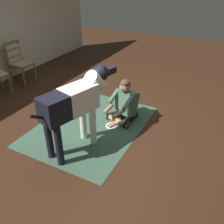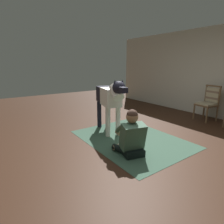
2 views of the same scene
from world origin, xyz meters
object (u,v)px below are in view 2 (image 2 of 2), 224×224
object	(u,v)px
dining_chair_left_of_pair	(209,101)
hot_dog_on_plate	(123,144)
large_dog	(110,98)
person_sitting_on_floor	(131,136)

from	to	relation	value
dining_chair_left_of_pair	hot_dog_on_plate	world-z (taller)	dining_chair_left_of_pair
dining_chair_left_of_pair	large_dog	bearing A→B (deg)	-105.03
dining_chair_left_of_pair	person_sitting_on_floor	bearing A→B (deg)	-84.15
dining_chair_left_of_pair	person_sitting_on_floor	world-z (taller)	dining_chair_left_of_pair
person_sitting_on_floor	large_dog	distance (m)	1.22
dining_chair_left_of_pair	large_dog	size ratio (longest dim) A/B	0.63
large_dog	person_sitting_on_floor	bearing A→B (deg)	-15.00
dining_chair_left_of_pair	large_dog	world-z (taller)	large_dog
dining_chair_left_of_pair	large_dog	distance (m)	2.95
large_dog	hot_dog_on_plate	bearing A→B (deg)	-15.00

